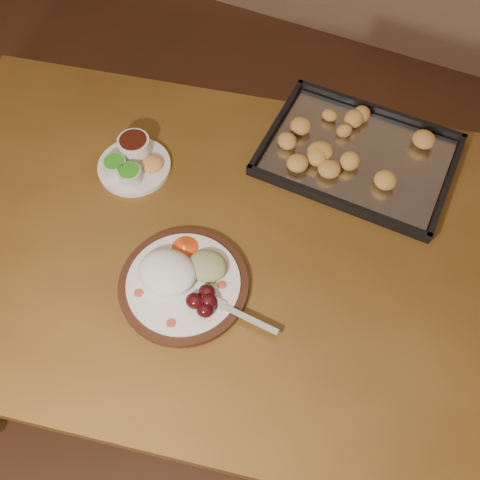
% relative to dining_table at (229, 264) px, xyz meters
% --- Properties ---
extents(ground, '(4.00, 4.00, 0.00)m').
position_rel_dining_table_xyz_m(ground, '(-0.27, -0.29, -0.65)').
color(ground, brown).
rests_on(ground, ground).
extents(dining_table, '(1.65, 1.19, 0.75)m').
position_rel_dining_table_xyz_m(dining_table, '(0.00, 0.00, 0.00)').
color(dining_table, brown).
rests_on(dining_table, ground).
extents(dinner_plate, '(0.35, 0.27, 0.06)m').
position_rel_dining_table_xyz_m(dinner_plate, '(-0.04, -0.13, 0.12)').
color(dinner_plate, '#33180E').
rests_on(dinner_plate, dining_table).
extents(condiment_saucer, '(0.17, 0.17, 0.06)m').
position_rel_dining_table_xyz_m(condiment_saucer, '(-0.29, 0.10, 0.12)').
color(condiment_saucer, silver).
rests_on(condiment_saucer, dining_table).
extents(baking_tray, '(0.45, 0.33, 0.05)m').
position_rel_dining_table_xyz_m(baking_tray, '(0.18, 0.35, 0.11)').
color(baking_tray, black).
rests_on(baking_tray, dining_table).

